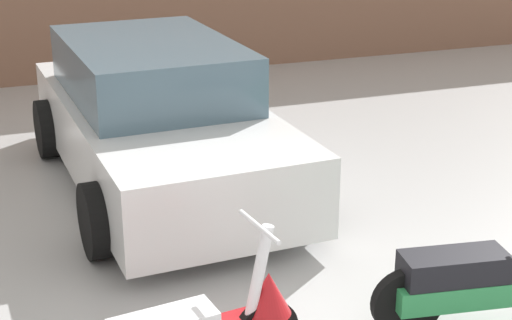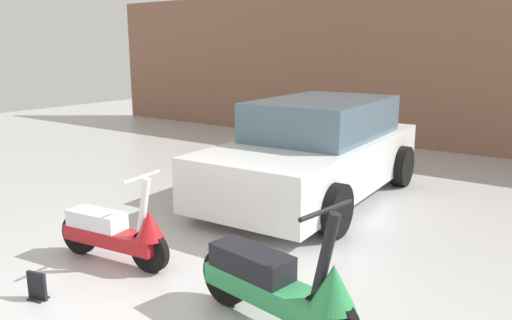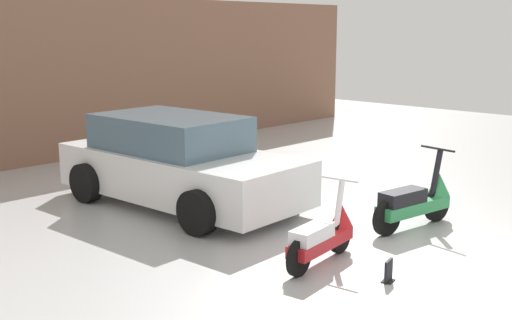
{
  "view_description": "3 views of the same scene",
  "coord_description": "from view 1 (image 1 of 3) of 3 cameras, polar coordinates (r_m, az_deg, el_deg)",
  "views": [
    {
      "loc": [
        -2.14,
        -3.22,
        3.05
      ],
      "look_at": [
        -0.07,
        2.48,
        0.8
      ],
      "focal_mm": 55.0,
      "sensor_mm": 36.0,
      "label": 1
    },
    {
      "loc": [
        3.0,
        -2.29,
        2.22
      ],
      "look_at": [
        -0.42,
        2.53,
        0.87
      ],
      "focal_mm": 35.0,
      "sensor_mm": 36.0,
      "label": 2
    },
    {
      "loc": [
        -7.02,
        -3.74,
        2.86
      ],
      "look_at": [
        -0.24,
        2.71,
        0.91
      ],
      "focal_mm": 45.0,
      "sensor_mm": 36.0,
      "label": 3
    }
  ],
  "objects": [
    {
      "name": "scooter_front_right",
      "position": [
        5.75,
        16.92,
        -8.03
      ],
      "size": [
        1.62,
        0.62,
        1.13
      ],
      "rotation": [
        0.0,
        0.0,
        -0.15
      ],
      "color": "black",
      "rests_on": "ground_plane"
    },
    {
      "name": "car_rear_left",
      "position": [
        7.97,
        -7.19,
        3.02
      ],
      "size": [
        2.23,
        4.37,
        1.46
      ],
      "rotation": [
        0.0,
        0.0,
        -1.52
      ],
      "color": "white",
      "rests_on": "ground_plane"
    }
  ]
}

